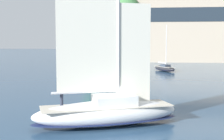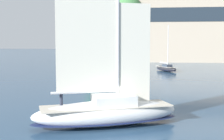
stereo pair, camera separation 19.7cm
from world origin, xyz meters
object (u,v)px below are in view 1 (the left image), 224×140
tree_shore_center (125,15)px  sailboat_moored_mid_channel (165,68)px  tree_shore_left (98,11)px  sailboat_main (107,109)px

tree_shore_center → sailboat_moored_mid_channel: 27.82m
tree_shore_left → sailboat_moored_mid_channel: bearing=-60.6°
sailboat_main → sailboat_moored_mid_channel: bearing=81.1°
sailboat_main → tree_shore_center: bearing=92.9°
tree_shore_left → sailboat_main: (10.64, -66.43, -12.75)m
tree_shore_left → sailboat_main: size_ratio=1.51×
tree_shore_left → sailboat_main: bearing=-80.9°
sailboat_main → sailboat_moored_mid_channel: size_ratio=1.58×
tree_shore_left → tree_shore_center: size_ratio=1.14×
sailboat_moored_mid_channel → sailboat_main: bearing=-98.9°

